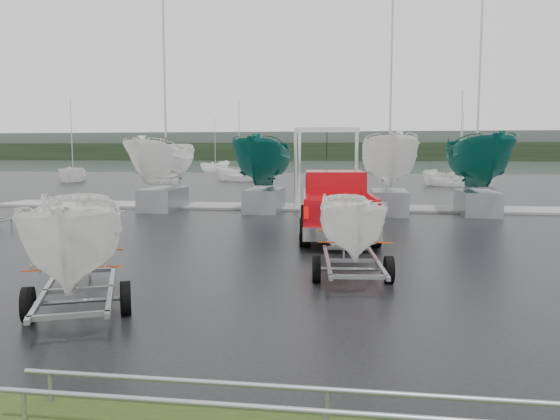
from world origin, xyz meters
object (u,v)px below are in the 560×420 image
(pickup_truck, at_px, (336,202))
(trailer_hitched, at_px, (353,175))
(trailer_parked, at_px, (74,165))
(boat_hoist, at_px, (327,156))

(pickup_truck, bearing_deg, trailer_hitched, -90.00)
(trailer_parked, relative_size, boat_hoist, 1.19)
(trailer_parked, distance_m, boat_hoist, 19.29)
(boat_hoist, bearing_deg, pickup_truck, -84.51)
(trailer_hitched, xyz_separation_m, trailer_parked, (-4.76, -3.33, 0.30))
(pickup_truck, xyz_separation_m, trailer_hitched, (0.68, -6.81, 1.22))
(pickup_truck, relative_size, boat_hoist, 1.65)
(trailer_hitched, bearing_deg, pickup_truck, 90.00)
(pickup_truck, bearing_deg, boat_hoist, 89.82)
(boat_hoist, bearing_deg, trailer_parked, -99.62)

